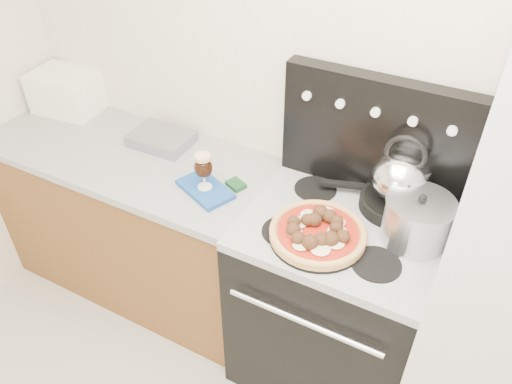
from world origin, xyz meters
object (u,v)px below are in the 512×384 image
Objects in this scene: stove_body at (332,303)px; pizza at (318,231)px; oven_mitt at (205,189)px; skillet at (395,203)px; stock_pot at (417,222)px; beer_glass at (204,171)px; toaster_oven at (67,91)px; pizza_pan at (317,237)px; base_cabinet at (140,224)px; tea_kettle at (401,174)px.

stove_body is 0.54m from pizza.
skillet is (0.75, 0.25, 0.03)m from oven_mitt.
oven_mitt is 1.04× the size of stock_pot.
beer_glass reaches higher than pizza.
oven_mitt is at bearing -174.30° from stove_body.
toaster_oven is at bearing 165.59° from oven_mitt.
skillet is at bearing 56.62° from pizza.
stock_pot reaches higher than stove_body.
stove_body is 2.63× the size of toaster_oven.
skillet is (0.15, 0.19, 0.51)m from stove_body.
pizza_pan reaches higher than stove_body.
beer_glass is at bearing 0.00° from oven_mitt.
stock_pot is (0.86, 0.10, 0.10)m from oven_mitt.
base_cabinet is 0.77m from beer_glass.
tea_kettle is (0.75, 0.25, 0.18)m from oven_mitt.
stove_body is 2.43× the size of pizza.
toaster_oven reaches higher than stock_pot.
stock_pot reaches higher than pizza.
skillet is at bearing 169.53° from tea_kettle.
oven_mitt is 0.87m from stock_pot.
oven_mitt is at bearing -172.28° from tea_kettle.
skillet is (1.25, 0.16, 0.52)m from base_cabinet.
pizza_pan reaches higher than base_cabinet.
skillet reaches higher than base_cabinet.
base_cabinet is at bearing 171.90° from pizza_pan.
oven_mitt is 0.55m from pizza.
beer_glass is at bearing -161.80° from skillet.
oven_mitt is at bearing -20.28° from toaster_oven.
oven_mitt is 1.49× the size of beer_glass.
beer_glass is 0.46× the size of pizza_pan.
skillet is (0.20, 0.31, -0.01)m from pizza.
toaster_oven is at bearing 168.92° from tea_kettle.
stock_pot is (0.26, 0.04, 0.57)m from stove_body.
pizza_pan is (0.54, -0.06, 0.02)m from oven_mitt.
stove_body is 5.22× the size of beer_glass.
toaster_oven is at bearing 168.20° from pizza_pan.
tea_kettle reaches higher than pizza.
stove_body is (1.10, -0.02, 0.01)m from base_cabinet.
pizza_pan is at bearing -8.10° from base_cabinet.
tea_kettle is (0.00, 0.00, 0.15)m from skillet.
pizza is (-0.06, -0.12, 0.52)m from stove_body.
stock_pot is at bearing 8.93° from stove_body.
pizza is at bearing -123.38° from skillet.
pizza is at bearing -152.47° from stock_pot.
toaster_oven is at bearing 161.15° from base_cabinet.
toaster_oven reaches higher than beer_glass.
tea_kettle reaches higher than stock_pot.
pizza is 0.40m from tea_kettle.
base_cabinet is at bearing 170.42° from oven_mitt.
tea_kettle is at bearing -6.48° from toaster_oven.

